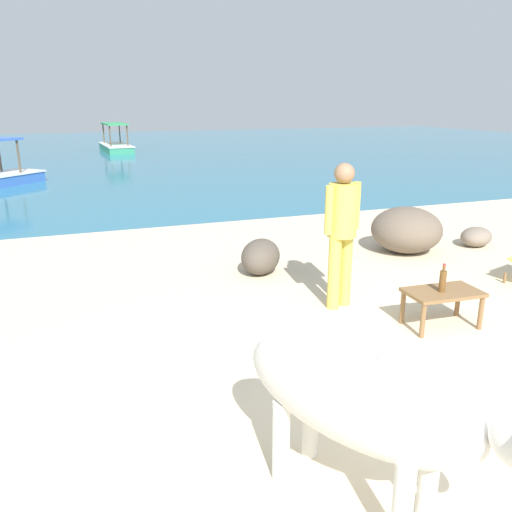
{
  "coord_description": "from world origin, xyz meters",
  "views": [
    {
      "loc": [
        -2.3,
        -2.45,
        2.28
      ],
      "look_at": [
        -0.27,
        3.0,
        0.55
      ],
      "focal_mm": 36.55,
      "sensor_mm": 36.0,
      "label": 1
    }
  ],
  "objects": [
    {
      "name": "person_standing",
      "position": [
        0.51,
        2.41,
        0.99
      ],
      "size": [
        0.49,
        0.32,
        1.62
      ],
      "rotation": [
        0.0,
        0.0,
        5.02
      ],
      "color": "#DBC64C",
      "rests_on": "sand_beach"
    },
    {
      "name": "shore_rock_large",
      "position": [
        2.58,
        4.03,
        0.39
      ],
      "size": [
        1.35,
        1.36,
        0.7
      ],
      "primitive_type": "ellipsoid",
      "rotation": [
        0.0,
        0.0,
        1.26
      ],
      "color": "#6B5B4C",
      "rests_on": "sand_beach"
    },
    {
      "name": "cow",
      "position": [
        -0.87,
        -0.31,
        0.73
      ],
      "size": [
        1.18,
        1.81,
        1.04
      ],
      "rotation": [
        0.0,
        0.0,
        5.18
      ],
      "color": "silver",
      "rests_on": "sand_beach"
    },
    {
      "name": "water_surface",
      "position": [
        0.0,
        22.0,
        0.0
      ],
      "size": [
        60.0,
        36.0,
        0.03
      ],
      "primitive_type": "cube",
      "color": "teal",
      "rests_on": "ground"
    },
    {
      "name": "low_bench_table",
      "position": [
        1.23,
        1.55,
        0.37
      ],
      "size": [
        0.79,
        0.49,
        0.39
      ],
      "rotation": [
        0.0,
        0.0,
        -0.06
      ],
      "color": "brown",
      "rests_on": "sand_beach"
    },
    {
      "name": "boat_green",
      "position": [
        0.22,
        23.37,
        0.29
      ],
      "size": [
        1.33,
        3.72,
        1.29
      ],
      "rotation": [
        0.0,
        0.0,
        4.76
      ],
      "color": "#338E66",
      "rests_on": "water_surface"
    },
    {
      "name": "shore_rock_small",
      "position": [
        0.1,
        3.82,
        0.28
      ],
      "size": [
        0.83,
        0.87,
        0.47
      ],
      "primitive_type": "ellipsoid",
      "rotation": [
        0.0,
        0.0,
        0.93
      ],
      "color": "brown",
      "rests_on": "sand_beach"
    },
    {
      "name": "shore_rock_medium",
      "position": [
        3.85,
        3.91,
        0.19
      ],
      "size": [
        0.74,
        0.68,
        0.31
      ],
      "primitive_type": "ellipsoid",
      "rotation": [
        0.0,
        0.0,
        0.47
      ],
      "color": "gray",
      "rests_on": "sand_beach"
    },
    {
      "name": "bottle",
      "position": [
        1.19,
        1.53,
        0.55
      ],
      "size": [
        0.07,
        0.07,
        0.3
      ],
      "color": "brown",
      "rests_on": "low_bench_table"
    },
    {
      "name": "sand_beach",
      "position": [
        0.0,
        0.0,
        0.02
      ],
      "size": [
        18.0,
        14.0,
        0.04
      ],
      "primitive_type": "cube",
      "color": "beige",
      "rests_on": "ground"
    }
  ]
}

